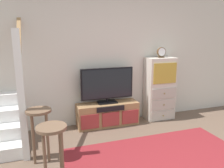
# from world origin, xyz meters

# --- Properties ---
(back_wall) EXTENTS (6.40, 0.12, 2.70)m
(back_wall) POSITION_xyz_m (0.00, 2.46, 1.35)
(back_wall) COLOR beige
(back_wall) RESTS_ON ground_plane
(area_rug) EXTENTS (2.60, 1.80, 0.01)m
(area_rug) POSITION_xyz_m (0.00, 0.60, 0.01)
(area_rug) COLOR maroon
(area_rug) RESTS_ON ground_plane
(media_console) EXTENTS (1.17, 0.38, 0.44)m
(media_console) POSITION_xyz_m (-0.30, 2.19, 0.22)
(media_console) COLOR #997047
(media_console) RESTS_ON ground_plane
(television) EXTENTS (1.00, 0.22, 0.67)m
(television) POSITION_xyz_m (-0.30, 2.22, 0.80)
(television) COLOR black
(television) RESTS_ON media_console
(side_cabinet) EXTENTS (0.58, 0.38, 1.26)m
(side_cabinet) POSITION_xyz_m (0.82, 2.20, 0.63)
(side_cabinet) COLOR beige
(side_cabinet) RESTS_ON ground_plane
(desk_clock) EXTENTS (0.18, 0.08, 0.20)m
(desk_clock) POSITION_xyz_m (0.80, 2.19, 1.36)
(desk_clock) COLOR #4C3823
(desk_clock) RESTS_ON side_cabinet
(bar_stool_near) EXTENTS (0.34, 0.34, 0.74)m
(bar_stool_near) POSITION_xyz_m (-1.42, 0.70, 0.55)
(bar_stool_near) COLOR brown
(bar_stool_near) RESTS_ON ground_plane
(bar_stool_far) EXTENTS (0.34, 0.34, 0.73)m
(bar_stool_far) POSITION_xyz_m (-1.55, 1.34, 0.54)
(bar_stool_far) COLOR brown
(bar_stool_far) RESTS_ON ground_plane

